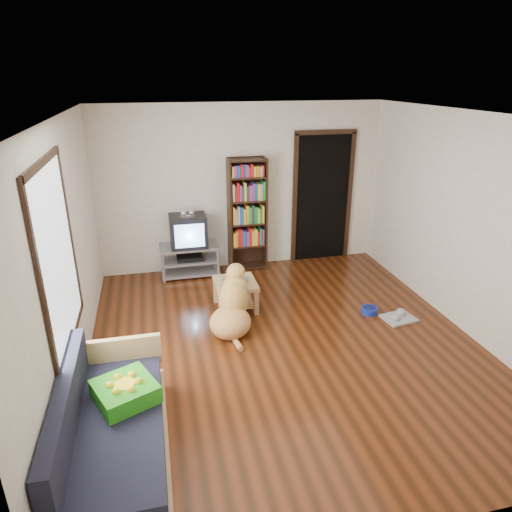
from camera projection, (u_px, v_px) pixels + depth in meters
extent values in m
plane|color=#58250F|center=(285.00, 343.00, 5.43)|extent=(5.00, 5.00, 0.00)
plane|color=white|center=(291.00, 116.00, 4.46)|extent=(5.00, 5.00, 0.00)
plane|color=silver|center=(242.00, 188.00, 7.20)|extent=(4.50, 0.00, 4.50)
plane|color=silver|center=(410.00, 381.00, 2.68)|extent=(4.50, 0.00, 4.50)
plane|color=silver|center=(68.00, 258.00, 4.47)|extent=(0.00, 5.00, 5.00)
plane|color=silver|center=(469.00, 226.00, 5.41)|extent=(0.00, 5.00, 5.00)
cube|color=#229A1C|center=(125.00, 391.00, 3.83)|extent=(0.61, 0.61, 0.15)
imported|color=silver|center=(236.00, 281.00, 6.06)|extent=(0.38, 0.27, 0.03)
cylinder|color=navy|center=(369.00, 310.00, 6.10)|extent=(0.22, 0.22, 0.08)
cube|color=#989898|center=(399.00, 318.00, 5.95)|extent=(0.44, 0.38, 0.03)
cube|color=white|center=(58.00, 258.00, 3.95)|extent=(0.02, 1.30, 1.60)
cube|color=black|center=(42.00, 163.00, 3.64)|extent=(0.03, 1.42, 0.06)
cube|color=black|center=(72.00, 339.00, 4.25)|extent=(0.03, 1.42, 0.06)
cube|color=black|center=(42.00, 293.00, 3.31)|extent=(0.03, 0.06, 1.70)
cube|color=black|center=(70.00, 232.00, 4.58)|extent=(0.03, 0.06, 1.70)
cube|color=black|center=(322.00, 199.00, 7.57)|extent=(0.90, 0.02, 2.10)
cube|color=black|center=(295.00, 201.00, 7.45)|extent=(0.07, 0.05, 2.14)
cube|color=black|center=(349.00, 197.00, 7.65)|extent=(0.07, 0.05, 2.14)
cube|color=black|center=(326.00, 132.00, 7.15)|extent=(1.03, 0.05, 0.07)
cube|color=#99999E|center=(189.00, 247.00, 7.09)|extent=(0.90, 0.45, 0.04)
cube|color=#99999E|center=(190.00, 260.00, 7.18)|extent=(0.86, 0.42, 0.03)
cube|color=#99999E|center=(191.00, 271.00, 7.25)|extent=(0.90, 0.45, 0.04)
cylinder|color=#99999E|center=(163.00, 268.00, 6.91)|extent=(0.04, 0.04, 0.50)
cylinder|color=#99999E|center=(218.00, 263.00, 7.09)|extent=(0.04, 0.04, 0.50)
cylinder|color=#99999E|center=(162.00, 258.00, 7.27)|extent=(0.04, 0.04, 0.50)
cylinder|color=#99999E|center=(215.00, 253.00, 7.45)|extent=(0.04, 0.04, 0.50)
cube|color=black|center=(190.00, 257.00, 7.16)|extent=(0.40, 0.30, 0.07)
cube|color=black|center=(188.00, 231.00, 7.00)|extent=(0.55, 0.48, 0.48)
cube|color=black|center=(187.00, 227.00, 7.18)|extent=(0.40, 0.14, 0.36)
cube|color=#8CBFF2|center=(190.00, 236.00, 6.77)|extent=(0.44, 0.02, 0.36)
cube|color=silver|center=(188.00, 216.00, 6.86)|extent=(0.20, 0.07, 0.02)
sphere|color=silver|center=(183.00, 213.00, 6.83)|extent=(0.09, 0.09, 0.09)
sphere|color=silver|center=(191.00, 213.00, 6.85)|extent=(0.09, 0.09, 0.09)
cube|color=black|center=(230.00, 216.00, 7.16)|extent=(0.03, 0.30, 1.80)
cube|color=black|center=(265.00, 214.00, 7.28)|extent=(0.03, 0.30, 1.80)
cube|color=black|center=(246.00, 213.00, 7.34)|extent=(0.60, 0.02, 1.80)
cube|color=black|center=(248.00, 266.00, 7.54)|extent=(0.56, 0.28, 0.02)
cube|color=black|center=(248.00, 245.00, 7.40)|extent=(0.56, 0.28, 0.03)
cube|color=black|center=(247.00, 223.00, 7.27)|extent=(0.56, 0.28, 0.02)
cube|color=black|center=(247.00, 200.00, 7.13)|extent=(0.56, 0.28, 0.02)
cube|color=black|center=(247.00, 177.00, 6.99)|extent=(0.56, 0.28, 0.02)
cube|color=black|center=(247.00, 160.00, 6.89)|extent=(0.56, 0.28, 0.02)
cube|color=tan|center=(119.00, 451.00, 3.73)|extent=(0.80, 1.80, 0.22)
cube|color=#1E1E2D|center=(116.00, 430.00, 3.65)|extent=(0.74, 1.74, 0.18)
cube|color=#1E1E2D|center=(66.00, 409.00, 3.48)|extent=(0.12, 1.74, 0.40)
cube|color=tan|center=(119.00, 352.00, 4.37)|extent=(0.80, 0.06, 0.30)
cube|color=tan|center=(235.00, 283.00, 6.10)|extent=(0.55, 0.55, 0.06)
cube|color=#D3B76C|center=(236.00, 301.00, 6.20)|extent=(0.45, 0.45, 0.03)
cube|color=tan|center=(221.00, 307.00, 5.91)|extent=(0.06, 0.06, 0.34)
cube|color=tan|center=(256.00, 303.00, 6.01)|extent=(0.06, 0.06, 0.34)
cube|color=#D9B86F|center=(216.00, 291.00, 6.34)|extent=(0.06, 0.06, 0.34)
cube|color=tan|center=(249.00, 288.00, 6.44)|extent=(0.06, 0.06, 0.34)
ellipsoid|color=tan|center=(230.00, 323.00, 5.57)|extent=(0.68, 0.71, 0.38)
ellipsoid|color=tan|center=(233.00, 300.00, 5.67)|extent=(0.49, 0.51, 0.50)
ellipsoid|color=#B88646|center=(235.00, 288.00, 5.72)|extent=(0.41, 0.39, 0.35)
ellipsoid|color=#D6B452|center=(236.00, 272.00, 5.71)|extent=(0.31, 0.33, 0.22)
ellipsoid|color=tan|center=(238.00, 270.00, 5.83)|extent=(0.16, 0.22, 0.09)
sphere|color=black|center=(239.00, 267.00, 5.91)|extent=(0.04, 0.04, 0.04)
ellipsoid|color=#B89746|center=(228.00, 273.00, 5.69)|extent=(0.08, 0.09, 0.15)
ellipsoid|color=tan|center=(242.00, 274.00, 5.66)|extent=(0.08, 0.09, 0.15)
cylinder|color=#BA8C47|center=(231.00, 304.00, 5.93)|extent=(0.12, 0.14, 0.41)
cylinder|color=tan|center=(243.00, 304.00, 5.91)|extent=(0.12, 0.14, 0.41)
sphere|color=#D99053|center=(232.00, 314.00, 6.04)|extent=(0.10, 0.10, 0.10)
sphere|color=#B69646|center=(244.00, 315.00, 6.02)|extent=(0.10, 0.10, 0.10)
cylinder|color=#BB8A48|center=(236.00, 342.00, 5.39)|extent=(0.11, 0.36, 0.08)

